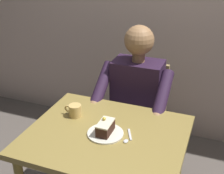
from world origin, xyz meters
TOP-DOWN VIEW (x-y plane):
  - dining_table at (0.00, 0.00)m, footprint 0.90×0.75m
  - chair at (0.00, -0.72)m, footprint 0.42×0.42m
  - seated_person at (0.00, -0.55)m, footprint 0.53×0.58m
  - dessert_plate at (0.00, 0.01)m, footprint 0.21×0.21m
  - cake_slice at (0.00, 0.01)m, footprint 0.07×0.13m
  - coffee_cup at (0.25, -0.11)m, footprint 0.11×0.08m
  - dessert_spoon at (-0.13, 0.00)m, footprint 0.06×0.14m

SIDE VIEW (x-z plane):
  - chair at x=0.00m, z-range 0.04..0.94m
  - seated_person at x=0.00m, z-range 0.03..1.26m
  - dining_table at x=0.00m, z-range 0.27..1.03m
  - dessert_spoon at x=-0.13m, z-range 0.76..0.77m
  - dessert_plate at x=0.00m, z-range 0.76..0.77m
  - coffee_cup at x=0.25m, z-range 0.76..0.84m
  - cake_slice at x=0.00m, z-range 0.76..0.85m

